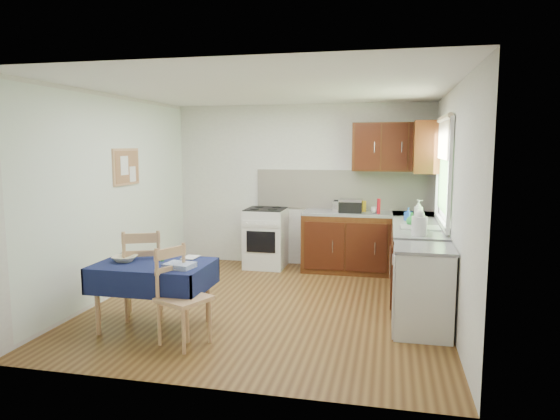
% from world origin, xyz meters
% --- Properties ---
extents(floor, '(4.20, 4.20, 0.00)m').
position_xyz_m(floor, '(0.00, 0.00, 0.00)').
color(floor, '#4F3015').
rests_on(floor, ground).
extents(ceiling, '(4.00, 4.20, 0.02)m').
position_xyz_m(ceiling, '(0.00, 0.00, 2.50)').
color(ceiling, white).
rests_on(ceiling, wall_back).
extents(wall_back, '(4.00, 0.02, 2.50)m').
position_xyz_m(wall_back, '(0.00, 2.10, 1.25)').
color(wall_back, silver).
rests_on(wall_back, ground).
extents(wall_front, '(4.00, 0.02, 2.50)m').
position_xyz_m(wall_front, '(0.00, -2.10, 1.25)').
color(wall_front, silver).
rests_on(wall_front, ground).
extents(wall_left, '(0.02, 4.20, 2.50)m').
position_xyz_m(wall_left, '(-2.00, 0.00, 1.25)').
color(wall_left, white).
rests_on(wall_left, ground).
extents(wall_right, '(0.02, 4.20, 2.50)m').
position_xyz_m(wall_right, '(2.00, 0.00, 1.25)').
color(wall_right, silver).
rests_on(wall_right, ground).
extents(base_cabinets, '(1.90, 2.30, 0.86)m').
position_xyz_m(base_cabinets, '(1.36, 1.26, 0.43)').
color(base_cabinets, '#371309').
rests_on(base_cabinets, ground).
extents(worktop_back, '(1.90, 0.60, 0.04)m').
position_xyz_m(worktop_back, '(1.05, 1.80, 0.88)').
color(worktop_back, slate).
rests_on(worktop_back, base_cabinets).
extents(worktop_right, '(0.60, 1.70, 0.04)m').
position_xyz_m(worktop_right, '(1.70, 0.65, 0.88)').
color(worktop_right, slate).
rests_on(worktop_right, base_cabinets).
extents(worktop_corner, '(0.60, 0.60, 0.04)m').
position_xyz_m(worktop_corner, '(1.70, 1.80, 0.88)').
color(worktop_corner, slate).
rests_on(worktop_corner, base_cabinets).
extents(splashback, '(2.70, 0.02, 0.60)m').
position_xyz_m(splashback, '(0.65, 2.08, 1.20)').
color(splashback, white).
rests_on(splashback, wall_back).
extents(upper_cabinets, '(1.20, 0.85, 0.70)m').
position_xyz_m(upper_cabinets, '(1.52, 1.80, 1.85)').
color(upper_cabinets, '#371309').
rests_on(upper_cabinets, wall_back).
extents(stove, '(0.60, 0.61, 0.92)m').
position_xyz_m(stove, '(-0.50, 1.80, 0.46)').
color(stove, silver).
rests_on(stove, ground).
extents(window, '(0.04, 1.48, 1.26)m').
position_xyz_m(window, '(1.97, 0.70, 1.65)').
color(window, '#315B25').
rests_on(window, wall_right).
extents(fridge, '(0.58, 0.60, 0.89)m').
position_xyz_m(fridge, '(1.70, -0.55, 0.44)').
color(fridge, silver).
rests_on(fridge, ground).
extents(corkboard, '(0.04, 0.62, 0.47)m').
position_xyz_m(corkboard, '(-1.97, 0.30, 1.60)').
color(corkboard, tan).
rests_on(corkboard, wall_left).
extents(dining_table, '(1.14, 0.77, 0.69)m').
position_xyz_m(dining_table, '(-0.98, -0.99, 0.58)').
color(dining_table, '#100F3E').
rests_on(dining_table, ground).
extents(chair_far, '(0.57, 0.57, 0.98)m').
position_xyz_m(chair_far, '(-1.24, -0.72, 0.52)').
color(chair_far, tan).
rests_on(chair_far, ground).
extents(chair_near, '(0.54, 0.54, 0.93)m').
position_xyz_m(chair_near, '(-0.55, -1.30, 0.49)').
color(chair_near, tan).
rests_on(chair_near, ground).
extents(toaster, '(0.23, 0.14, 0.18)m').
position_xyz_m(toaster, '(0.65, 1.76, 0.98)').
color(toaster, silver).
rests_on(toaster, worktop_back).
extents(sandwich_press, '(0.33, 0.29, 0.19)m').
position_xyz_m(sandwich_press, '(0.80, 1.75, 0.99)').
color(sandwich_press, black).
rests_on(sandwich_press, worktop_back).
extents(sauce_bottle, '(0.05, 0.05, 0.22)m').
position_xyz_m(sauce_bottle, '(1.20, 1.66, 1.01)').
color(sauce_bottle, '#B30E19').
rests_on(sauce_bottle, worktop_back).
extents(yellow_packet, '(0.13, 0.09, 0.16)m').
position_xyz_m(yellow_packet, '(0.96, 1.88, 0.98)').
color(yellow_packet, yellow).
rests_on(yellow_packet, worktop_back).
extents(dish_rack, '(0.45, 0.34, 0.21)m').
position_xyz_m(dish_rack, '(1.71, 0.48, 0.92)').
color(dish_rack, '#95949A').
rests_on(dish_rack, worktop_right).
extents(kettle, '(0.17, 0.17, 0.28)m').
position_xyz_m(kettle, '(1.67, 0.01, 1.02)').
color(kettle, silver).
rests_on(kettle, worktop_right).
extents(cup, '(0.15, 0.15, 0.09)m').
position_xyz_m(cup, '(1.15, 1.73, 0.94)').
color(cup, silver).
rests_on(cup, worktop_back).
extents(soap_bottle_a, '(0.17, 0.17, 0.31)m').
position_xyz_m(soap_bottle_a, '(1.70, 0.74, 1.06)').
color(soap_bottle_a, silver).
rests_on(soap_bottle_a, worktop_right).
extents(soap_bottle_b, '(0.11, 0.11, 0.17)m').
position_xyz_m(soap_bottle_b, '(1.59, 1.10, 0.98)').
color(soap_bottle_b, blue).
rests_on(soap_bottle_b, worktop_right).
extents(soap_bottle_c, '(0.18, 0.18, 0.17)m').
position_xyz_m(soap_bottle_c, '(1.62, 0.66, 0.98)').
color(soap_bottle_c, green).
rests_on(soap_bottle_c, worktop_right).
extents(plate_bowl, '(0.25, 0.25, 0.06)m').
position_xyz_m(plate_bowl, '(-1.29, -1.00, 0.72)').
color(plate_bowl, '#EDE9C2').
rests_on(plate_bowl, dining_table).
extents(book, '(0.16, 0.21, 0.02)m').
position_xyz_m(book, '(-0.76, -0.71, 0.70)').
color(book, white).
rests_on(book, dining_table).
extents(spice_jar, '(0.04, 0.04, 0.08)m').
position_xyz_m(spice_jar, '(-0.93, -0.90, 0.73)').
color(spice_jar, '#238329').
rests_on(spice_jar, dining_table).
extents(tea_towel, '(0.30, 0.25, 0.05)m').
position_xyz_m(tea_towel, '(-0.63, -1.13, 0.71)').
color(tea_towel, '#2A499C').
rests_on(tea_towel, dining_table).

